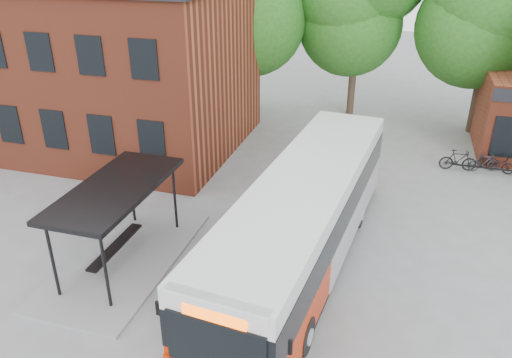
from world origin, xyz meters
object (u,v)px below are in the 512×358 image
(bicycle_2, at_px, (496,163))
(city_bus, at_px, (304,222))
(bicycle_1, at_px, (458,160))
(bicycle_3, at_px, (484,162))
(bus_shelter, at_px, (120,224))

(bicycle_2, bearing_deg, city_bus, 166.49)
(bicycle_1, relative_size, bicycle_2, 1.04)
(city_bus, bearing_deg, bicycle_2, 59.66)
(bicycle_3, bearing_deg, bicycle_2, -91.63)
(bicycle_1, height_order, bicycle_3, bicycle_1)
(city_bus, bearing_deg, bicycle_3, 61.36)
(bus_shelter, bearing_deg, city_bus, 14.33)
(bus_shelter, relative_size, bicycle_3, 4.63)
(bus_shelter, relative_size, city_bus, 0.53)
(city_bus, xyz_separation_m, bicycle_2, (7.27, 10.06, -1.24))
(bus_shelter, bearing_deg, bicycle_1, 44.28)
(bus_shelter, bearing_deg, bicycle_2, 41.23)
(bicycle_2, bearing_deg, bus_shelter, 153.56)
(bicycle_2, distance_m, bicycle_3, 0.58)
(bicycle_2, bearing_deg, bicycle_3, 129.10)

